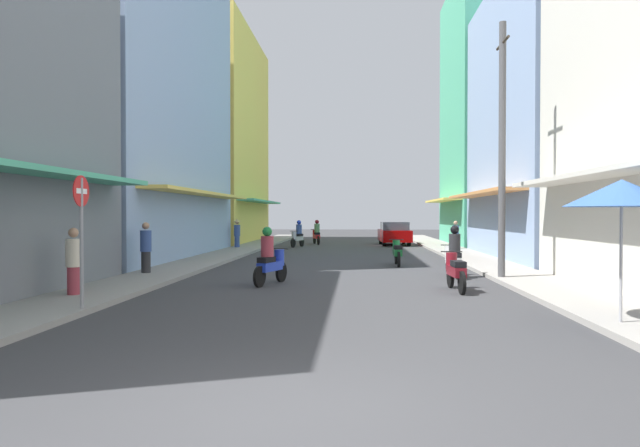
{
  "coord_description": "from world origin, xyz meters",
  "views": [
    {
      "loc": [
        0.6,
        -5.13,
        1.9
      ],
      "look_at": [
        -0.69,
        14.14,
        1.59
      ],
      "focal_mm": 31.05,
      "sensor_mm": 36.0,
      "label": 1
    }
  ],
  "objects_px": {
    "parked_car": "(394,233)",
    "pedestrian_foreground": "(74,264)",
    "motorbike_blue": "(270,259)",
    "street_sign_no_entry": "(81,224)",
    "motorbike_maroon": "(455,271)",
    "motorbike_silver": "(298,235)",
    "motorbike_red": "(316,233)",
    "pedestrian_midway": "(456,236)",
    "motorbike_white": "(453,254)",
    "motorbike_green": "(397,252)",
    "vendor_umbrella": "(622,193)",
    "utility_pole": "(502,149)",
    "pedestrian_far": "(237,232)",
    "pedestrian_crossing": "(146,249)"
  },
  "relations": [
    {
      "from": "pedestrian_foreground",
      "to": "motorbike_blue",
      "type": "bearing_deg",
      "value": 36.42
    },
    {
      "from": "vendor_umbrella",
      "to": "street_sign_no_entry",
      "type": "relative_size",
      "value": 0.94
    },
    {
      "from": "pedestrian_foreground",
      "to": "motorbike_red",
      "type": "bearing_deg",
      "value": 80.98
    },
    {
      "from": "motorbike_green",
      "to": "parked_car",
      "type": "height_order",
      "value": "parked_car"
    },
    {
      "from": "motorbike_maroon",
      "to": "pedestrian_foreground",
      "type": "height_order",
      "value": "pedestrian_foreground"
    },
    {
      "from": "pedestrian_crossing",
      "to": "utility_pole",
      "type": "distance_m",
      "value": 11.01
    },
    {
      "from": "motorbike_silver",
      "to": "pedestrian_far",
      "type": "xyz_separation_m",
      "value": [
        -3.08,
        -2.45,
        0.23
      ]
    },
    {
      "from": "motorbike_maroon",
      "to": "pedestrian_foreground",
      "type": "bearing_deg",
      "value": -166.85
    },
    {
      "from": "pedestrian_foreground",
      "to": "motorbike_maroon",
      "type": "bearing_deg",
      "value": 13.15
    },
    {
      "from": "motorbike_green",
      "to": "pedestrian_far",
      "type": "relative_size",
      "value": 1.09
    },
    {
      "from": "motorbike_maroon",
      "to": "pedestrian_midway",
      "type": "height_order",
      "value": "pedestrian_midway"
    },
    {
      "from": "parked_car",
      "to": "pedestrian_crossing",
      "type": "height_order",
      "value": "pedestrian_crossing"
    },
    {
      "from": "motorbike_white",
      "to": "pedestrian_far",
      "type": "distance_m",
      "value": 16.01
    },
    {
      "from": "vendor_umbrella",
      "to": "parked_car",
      "type": "bearing_deg",
      "value": 94.57
    },
    {
      "from": "motorbike_maroon",
      "to": "pedestrian_foreground",
      "type": "xyz_separation_m",
      "value": [
        -8.77,
        -2.05,
        0.3
      ]
    },
    {
      "from": "pedestrian_foreground",
      "to": "vendor_umbrella",
      "type": "relative_size",
      "value": 0.65
    },
    {
      "from": "motorbike_red",
      "to": "parked_car",
      "type": "bearing_deg",
      "value": -5.75
    },
    {
      "from": "motorbike_blue",
      "to": "parked_car",
      "type": "height_order",
      "value": "motorbike_blue"
    },
    {
      "from": "motorbike_blue",
      "to": "motorbike_maroon",
      "type": "xyz_separation_m",
      "value": [
        4.8,
        -0.88,
        -0.2
      ]
    },
    {
      "from": "parked_car",
      "to": "pedestrian_foreground",
      "type": "height_order",
      "value": "pedestrian_foreground"
    },
    {
      "from": "motorbike_blue",
      "to": "motorbike_silver",
      "type": "distance_m",
      "value": 17.55
    },
    {
      "from": "motorbike_white",
      "to": "motorbike_silver",
      "type": "distance_m",
      "value": 16.62
    },
    {
      "from": "motorbike_blue",
      "to": "pedestrian_midway",
      "type": "height_order",
      "value": "motorbike_blue"
    },
    {
      "from": "motorbike_white",
      "to": "parked_car",
      "type": "distance_m",
      "value": 17.8
    },
    {
      "from": "motorbike_silver",
      "to": "motorbike_maroon",
      "type": "bearing_deg",
      "value": -72.11
    },
    {
      "from": "motorbike_red",
      "to": "pedestrian_midway",
      "type": "height_order",
      "value": "motorbike_red"
    },
    {
      "from": "pedestrian_far",
      "to": "pedestrian_midway",
      "type": "distance_m",
      "value": 11.77
    },
    {
      "from": "motorbike_green",
      "to": "motorbike_white",
      "type": "relative_size",
      "value": 1.0
    },
    {
      "from": "motorbike_blue",
      "to": "vendor_umbrella",
      "type": "distance_m",
      "value": 8.75
    },
    {
      "from": "motorbike_red",
      "to": "pedestrian_foreground",
      "type": "distance_m",
      "value": 23.69
    },
    {
      "from": "motorbike_green",
      "to": "street_sign_no_entry",
      "type": "xyz_separation_m",
      "value": [
        -6.74,
        -10.62,
        1.21
      ]
    },
    {
      "from": "motorbike_silver",
      "to": "street_sign_no_entry",
      "type": "bearing_deg",
      "value": -94.53
    },
    {
      "from": "motorbike_red",
      "to": "motorbike_blue",
      "type": "height_order",
      "value": "same"
    },
    {
      "from": "pedestrian_midway",
      "to": "pedestrian_foreground",
      "type": "xyz_separation_m",
      "value": [
        -11.51,
        -17.66,
        0.02
      ]
    },
    {
      "from": "motorbike_red",
      "to": "street_sign_no_entry",
      "type": "height_order",
      "value": "street_sign_no_entry"
    },
    {
      "from": "motorbike_blue",
      "to": "pedestrian_crossing",
      "type": "distance_m",
      "value": 4.46
    },
    {
      "from": "motorbike_red",
      "to": "pedestrian_far",
      "type": "xyz_separation_m",
      "value": [
        -3.97,
        -5.41,
        0.23
      ]
    },
    {
      "from": "parked_car",
      "to": "pedestrian_midway",
      "type": "bearing_deg",
      "value": -61.34
    },
    {
      "from": "motorbike_blue",
      "to": "motorbike_maroon",
      "type": "distance_m",
      "value": 4.88
    },
    {
      "from": "motorbike_red",
      "to": "pedestrian_midway",
      "type": "bearing_deg",
      "value": -36.36
    },
    {
      "from": "motorbike_white",
      "to": "utility_pole",
      "type": "distance_m",
      "value": 3.42
    },
    {
      "from": "vendor_umbrella",
      "to": "utility_pole",
      "type": "height_order",
      "value": "utility_pole"
    },
    {
      "from": "utility_pole",
      "to": "motorbike_green",
      "type": "bearing_deg",
      "value": 119.3
    },
    {
      "from": "motorbike_blue",
      "to": "motorbike_silver",
      "type": "height_order",
      "value": "same"
    },
    {
      "from": "motorbike_blue",
      "to": "street_sign_no_entry",
      "type": "distance_m",
      "value": 5.57
    },
    {
      "from": "motorbike_white",
      "to": "street_sign_no_entry",
      "type": "bearing_deg",
      "value": -140.05
    },
    {
      "from": "motorbike_white",
      "to": "street_sign_no_entry",
      "type": "distance_m",
      "value": 10.7
    },
    {
      "from": "parked_car",
      "to": "pedestrian_crossing",
      "type": "relative_size",
      "value": 2.5
    },
    {
      "from": "vendor_umbrella",
      "to": "utility_pole",
      "type": "distance_m",
      "value": 6.85
    },
    {
      "from": "motorbike_blue",
      "to": "parked_car",
      "type": "xyz_separation_m",
      "value": [
        4.68,
        19.98,
        0.04
      ]
    }
  ]
}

